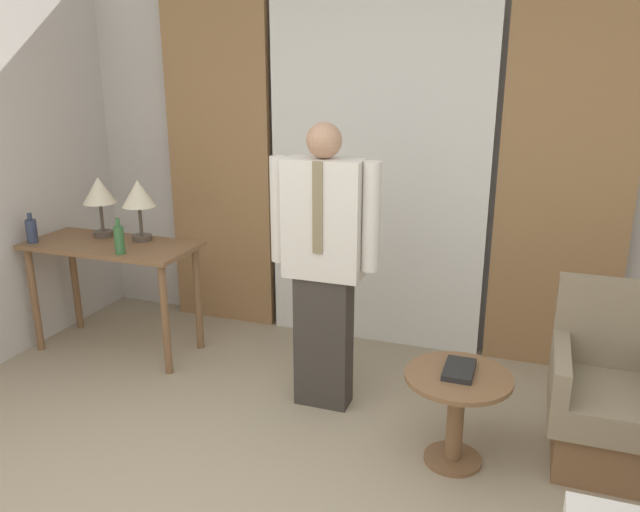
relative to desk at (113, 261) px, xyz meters
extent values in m
cube|color=beige|center=(1.68, 0.92, 0.68)|extent=(10.00, 0.06, 2.70)
cube|color=white|center=(1.68, 0.79, 0.62)|extent=(1.55, 0.06, 2.58)
cube|color=#997047|center=(0.45, 0.79, 0.62)|extent=(0.84, 0.06, 2.58)
cube|color=#997047|center=(2.92, 0.79, 0.62)|extent=(0.84, 0.06, 2.58)
cube|color=brown|center=(0.00, 0.00, 0.11)|extent=(1.20, 0.54, 0.03)
cylinder|color=brown|center=(-0.54, -0.21, -0.29)|extent=(0.05, 0.05, 0.77)
cylinder|color=brown|center=(0.54, -0.21, -0.29)|extent=(0.05, 0.05, 0.77)
cylinder|color=brown|center=(-0.54, 0.21, -0.29)|extent=(0.05, 0.05, 0.77)
cylinder|color=brown|center=(0.54, 0.21, -0.29)|extent=(0.05, 0.05, 0.77)
cylinder|color=#4C4238|center=(-0.16, 0.13, 0.15)|extent=(0.14, 0.14, 0.04)
cylinder|color=#4C4238|center=(-0.16, 0.13, 0.27)|extent=(0.02, 0.02, 0.21)
cone|color=beige|center=(-0.16, 0.13, 0.47)|extent=(0.23, 0.23, 0.19)
cylinder|color=#4C4238|center=(0.16, 0.13, 0.15)|extent=(0.14, 0.14, 0.04)
cylinder|color=#4C4238|center=(0.16, 0.13, 0.27)|extent=(0.02, 0.02, 0.21)
cone|color=beige|center=(0.16, 0.13, 0.47)|extent=(0.23, 0.23, 0.19)
cylinder|color=#2D3851|center=(-0.52, -0.17, 0.21)|extent=(0.07, 0.07, 0.16)
cylinder|color=#2D3851|center=(-0.52, -0.17, 0.32)|extent=(0.03, 0.03, 0.05)
cylinder|color=#336638|center=(0.22, -0.19, 0.22)|extent=(0.07, 0.07, 0.19)
cylinder|color=#336638|center=(0.22, -0.19, 0.34)|extent=(0.03, 0.03, 0.05)
cube|color=#38332D|center=(1.64, -0.21, -0.26)|extent=(0.32, 0.17, 0.82)
cube|color=silver|center=(1.64, -0.21, 0.49)|extent=(0.45, 0.20, 0.68)
cube|color=#847556|center=(1.64, -0.32, 0.57)|extent=(0.06, 0.01, 0.51)
cylinder|color=silver|center=(1.37, -0.21, 0.52)|extent=(0.10, 0.10, 0.61)
cylinder|color=silver|center=(1.91, -0.21, 0.52)|extent=(0.10, 0.10, 0.61)
sphere|color=tan|center=(1.64, -0.21, 0.92)|extent=(0.20, 0.20, 0.20)
cube|color=brown|center=(3.20, -0.32, -0.53)|extent=(0.49, 0.53, 0.28)
cube|color=gray|center=(3.20, -0.32, -0.31)|extent=(0.57, 0.63, 0.16)
cube|color=gray|center=(3.20, -0.04, 0.01)|extent=(0.57, 0.10, 0.48)
cube|color=gray|center=(2.96, -0.32, -0.14)|extent=(0.08, 0.63, 0.18)
cylinder|color=brown|center=(2.48, -0.56, -0.66)|extent=(0.30, 0.30, 0.02)
cylinder|color=brown|center=(2.48, -0.56, -0.43)|extent=(0.09, 0.09, 0.48)
cylinder|color=brown|center=(2.48, -0.56, -0.18)|extent=(0.54, 0.54, 0.03)
cube|color=black|center=(2.47, -0.53, -0.15)|extent=(0.15, 0.25, 0.03)
camera|label=1|loc=(2.76, -3.43, 1.32)|focal=35.00mm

